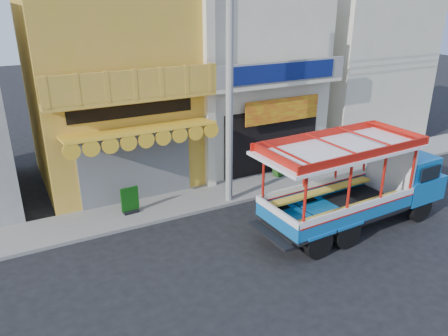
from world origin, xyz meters
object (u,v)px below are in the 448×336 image
Objects in this scene: utility_pole at (233,68)px; potted_plant_a at (279,163)px; green_sign at (130,202)px; potted_plant_b at (324,161)px; songthaew_truck at (366,181)px; potted_plant_c at (296,161)px.

utility_pole is 25.36× the size of potted_plant_a.
potted_plant_a is (2.91, 1.15, -4.36)m from utility_pole.
green_sign is 6.69m from potted_plant_a.
utility_pole is 6.72m from potted_plant_b.
green_sign is at bearing 148.57° from songthaew_truck.
potted_plant_a is at bearing -63.05° from potted_plant_c.
potted_plant_b is 0.93× the size of potted_plant_c.
songthaew_truck is (3.15, -3.52, -3.48)m from utility_pole.
songthaew_truck is at bearing -31.43° from green_sign.
potted_plant_c is (7.61, 0.51, 0.04)m from green_sign.
potted_plant_a is at bearing 3.88° from green_sign.
green_sign is 1.16× the size of potted_plant_b.
utility_pole reaches higher than green_sign.
utility_pole is at bearing 63.98° from potted_plant_b.
potted_plant_a is 0.95m from potted_plant_c.
songthaew_truck is at bearing -120.28° from potted_plant_a.
potted_plant_c is (-1.10, 0.54, 0.03)m from potted_plant_b.
utility_pole is at bearing 131.82° from songthaew_truck.
potted_plant_b is (8.72, -0.03, 0.01)m from green_sign.
potted_plant_a reaches higher than potted_plant_c.
potted_plant_b is at bearing -0.20° from green_sign.
potted_plant_c is at bearing 30.04° from potted_plant_b.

